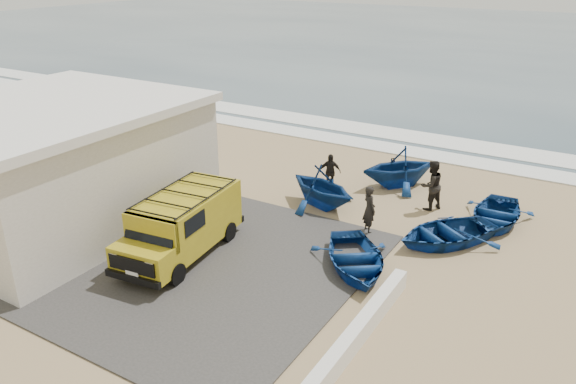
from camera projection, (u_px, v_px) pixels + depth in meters
The scene contains 16 objects.
ground at pixel (258, 245), 18.85m from camera, with size 160.00×160.00×0.00m, color tan.
slab at pixel (173, 254), 18.20m from camera, with size 12.00×10.00×0.05m, color #423F3C.
ocean at pixel (534, 43), 63.16m from camera, with size 180.00×88.00×0.01m, color #385166.
surf_line at pixel (390, 148), 28.33m from camera, with size 180.00×1.60×0.06m, color white.
surf_wash at pixel (407, 136), 30.31m from camera, with size 180.00×2.20×0.04m, color white.
building at pixel (51, 163), 19.99m from camera, with size 8.40×9.40×4.30m.
parapet at pixel (358, 332), 14.00m from camera, with size 0.35×6.00×0.55m, color silver.
van at pixel (182, 223), 17.87m from camera, with size 2.39×4.99×2.06m.
boat_near_left at pixel (355, 259), 17.24m from camera, with size 2.52×3.52×0.73m, color navy.
boat_near_right at pixel (446, 233), 18.86m from camera, with size 2.60×3.64×0.75m, color navy.
boat_mid_left at pixel (322, 186), 21.49m from camera, with size 2.70×3.13×1.65m, color navy.
boat_mid_right at pixel (496, 214), 20.23m from camera, with size 2.46×3.44×0.71m, color navy.
boat_far_left at pixel (399, 167), 23.40m from camera, with size 2.82×3.27×1.72m, color navy.
fisherman_front at pixel (369, 209), 19.40m from camera, with size 0.63×0.42×1.74m, color black.
fisherman_middle at pixel (431, 185), 21.19m from camera, with size 0.95×0.74×1.95m, color black.
fisherman_back at pixel (330, 172), 23.08m from camera, with size 0.90×0.38×1.54m, color black.
Camera 1 is at (9.44, -13.81, 8.92)m, focal length 35.00 mm.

